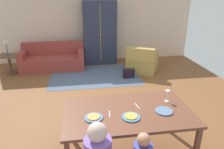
{
  "coord_description": "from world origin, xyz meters",
  "views": [
    {
      "loc": [
        -0.54,
        -3.81,
        2.34
      ],
      "look_at": [
        0.03,
        -0.09,
        0.85
      ],
      "focal_mm": 33.52,
      "sensor_mm": 36.0,
      "label": 1
    }
  ],
  "objects_px": {
    "plate_near_child": "(131,117)",
    "wine_glass": "(167,94)",
    "dining_table": "(128,115)",
    "handbag": "(129,73)",
    "plate_near_man": "(94,118)",
    "couch": "(53,60)",
    "plate_near_woman": "(164,111)",
    "armoire": "(100,33)",
    "armchair": "(142,62)",
    "side_table": "(9,62)",
    "table_lamp": "(5,41)"
  },
  "relations": [
    {
      "from": "plate_near_child",
      "to": "armchair",
      "type": "bearing_deg",
      "value": 71.11
    },
    {
      "from": "plate_near_child",
      "to": "armchair",
      "type": "relative_size",
      "value": 0.21
    },
    {
      "from": "couch",
      "to": "armoire",
      "type": "relative_size",
      "value": 0.94
    },
    {
      "from": "plate_near_child",
      "to": "table_lamp",
      "type": "height_order",
      "value": "table_lamp"
    },
    {
      "from": "armchair",
      "to": "handbag",
      "type": "relative_size",
      "value": 3.64
    },
    {
      "from": "dining_table",
      "to": "armchair",
      "type": "relative_size",
      "value": 1.56
    },
    {
      "from": "dining_table",
      "to": "couch",
      "type": "distance_m",
      "value": 4.46
    },
    {
      "from": "plate_near_man",
      "to": "table_lamp",
      "type": "bearing_deg",
      "value": 119.51
    },
    {
      "from": "plate_near_man",
      "to": "wine_glass",
      "type": "distance_m",
      "value": 1.2
    },
    {
      "from": "armoire",
      "to": "plate_near_child",
      "type": "bearing_deg",
      "value": -90.57
    },
    {
      "from": "armchair",
      "to": "wine_glass",
      "type": "bearing_deg",
      "value": -100.26
    },
    {
      "from": "plate_near_man",
      "to": "handbag",
      "type": "distance_m",
      "value": 3.42
    },
    {
      "from": "handbag",
      "to": "plate_near_child",
      "type": "bearing_deg",
      "value": -102.77
    },
    {
      "from": "dining_table",
      "to": "plate_near_child",
      "type": "relative_size",
      "value": 7.25
    },
    {
      "from": "handbag",
      "to": "dining_table",
      "type": "bearing_deg",
      "value": -103.51
    },
    {
      "from": "plate_near_woman",
      "to": "couch",
      "type": "xyz_separation_m",
      "value": [
        -2.02,
        4.27,
        -0.47
      ]
    },
    {
      "from": "plate_near_man",
      "to": "plate_near_child",
      "type": "xyz_separation_m",
      "value": [
        0.5,
        -0.06,
        0.0
      ]
    },
    {
      "from": "dining_table",
      "to": "armchair",
      "type": "bearing_deg",
      "value": 70.2
    },
    {
      "from": "plate_near_man",
      "to": "armchair",
      "type": "bearing_deg",
      "value": 64.03
    },
    {
      "from": "plate_near_child",
      "to": "armoire",
      "type": "relative_size",
      "value": 0.12
    },
    {
      "from": "dining_table",
      "to": "plate_near_man",
      "type": "bearing_deg",
      "value": -166.47
    },
    {
      "from": "plate_near_man",
      "to": "couch",
      "type": "height_order",
      "value": "couch"
    },
    {
      "from": "plate_near_man",
      "to": "dining_table",
      "type": "bearing_deg",
      "value": 13.53
    },
    {
      "from": "wine_glass",
      "to": "handbag",
      "type": "distance_m",
      "value": 2.93
    },
    {
      "from": "armchair",
      "to": "armoire",
      "type": "height_order",
      "value": "armoire"
    },
    {
      "from": "couch",
      "to": "armchair",
      "type": "relative_size",
      "value": 1.7
    },
    {
      "from": "plate_near_man",
      "to": "side_table",
      "type": "bearing_deg",
      "value": 119.51
    },
    {
      "from": "side_table",
      "to": "handbag",
      "type": "bearing_deg",
      "value": -14.4
    },
    {
      "from": "dining_table",
      "to": "plate_near_child",
      "type": "distance_m",
      "value": 0.19
    },
    {
      "from": "plate_near_child",
      "to": "wine_glass",
      "type": "relative_size",
      "value": 1.34
    },
    {
      "from": "wine_glass",
      "to": "table_lamp",
      "type": "distance_m",
      "value": 5.07
    },
    {
      "from": "plate_near_woman",
      "to": "armoire",
      "type": "xyz_separation_m",
      "value": [
        -0.45,
        4.68,
        0.28
      ]
    },
    {
      "from": "plate_near_woman",
      "to": "wine_glass",
      "type": "bearing_deg",
      "value": 61.17
    },
    {
      "from": "armchair",
      "to": "table_lamp",
      "type": "relative_size",
      "value": 2.16
    },
    {
      "from": "armchair",
      "to": "side_table",
      "type": "distance_m",
      "value": 4.05
    },
    {
      "from": "dining_table",
      "to": "handbag",
      "type": "height_order",
      "value": "dining_table"
    },
    {
      "from": "plate_near_woman",
      "to": "side_table",
      "type": "bearing_deg",
      "value": 129.26
    },
    {
      "from": "armoire",
      "to": "handbag",
      "type": "height_order",
      "value": "armoire"
    },
    {
      "from": "couch",
      "to": "armchair",
      "type": "height_order",
      "value": "same"
    },
    {
      "from": "plate_near_woman",
      "to": "side_table",
      "type": "xyz_separation_m",
      "value": [
        -3.28,
        4.01,
        -0.39
      ]
    },
    {
      "from": "plate_near_woman",
      "to": "side_table",
      "type": "distance_m",
      "value": 5.2
    },
    {
      "from": "dining_table",
      "to": "plate_near_man",
      "type": "xyz_separation_m",
      "value": [
        -0.5,
        -0.12,
        0.07
      ]
    },
    {
      "from": "plate_near_woman",
      "to": "wine_glass",
      "type": "distance_m",
      "value": 0.34
    },
    {
      "from": "dining_table",
      "to": "handbag",
      "type": "distance_m",
      "value": 3.15
    },
    {
      "from": "dining_table",
      "to": "armchair",
      "type": "distance_m",
      "value": 3.7
    },
    {
      "from": "wine_glass",
      "to": "plate_near_woman",
      "type": "bearing_deg",
      "value": -118.83
    },
    {
      "from": "plate_near_child",
      "to": "armoire",
      "type": "xyz_separation_m",
      "value": [
        0.05,
        4.76,
        0.28
      ]
    },
    {
      "from": "plate_near_woman",
      "to": "wine_glass",
      "type": "xyz_separation_m",
      "value": [
        0.15,
        0.28,
        0.12
      ]
    },
    {
      "from": "couch",
      "to": "plate_near_woman",
      "type": "bearing_deg",
      "value": -64.68
    },
    {
      "from": "plate_near_child",
      "to": "armoire",
      "type": "distance_m",
      "value": 4.77
    }
  ]
}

